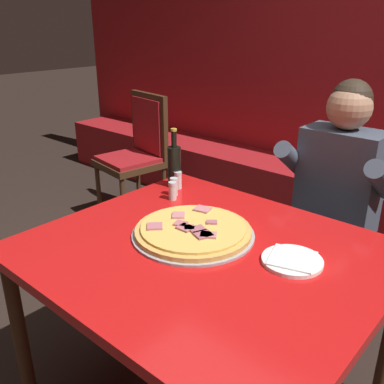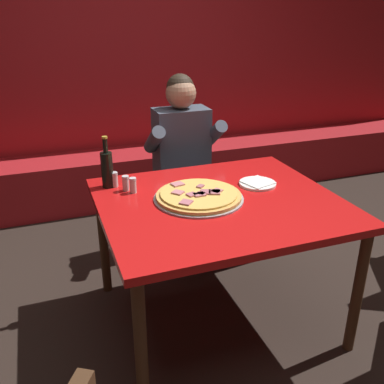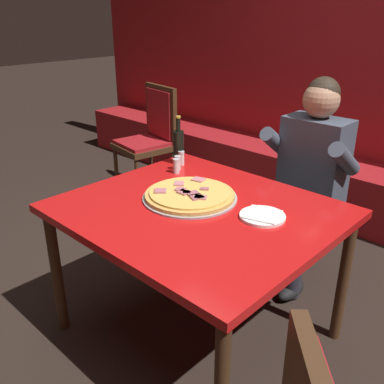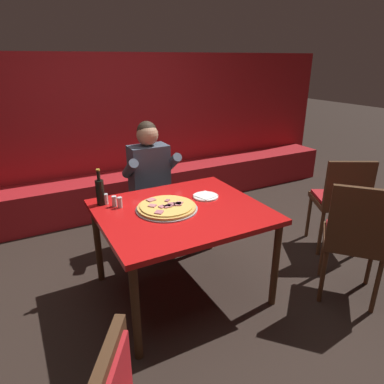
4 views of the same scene
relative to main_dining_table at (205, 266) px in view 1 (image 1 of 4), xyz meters
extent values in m
cube|color=#A3191E|center=(0.00, 1.86, -0.45)|extent=(6.46, 0.48, 0.46)
cylinder|color=#422816|center=(-0.56, -0.48, -0.32)|extent=(0.06, 0.06, 0.71)
cylinder|color=#422816|center=(-0.56, 0.48, -0.32)|extent=(0.06, 0.06, 0.71)
cube|color=red|center=(0.00, 0.00, 0.05)|extent=(1.24, 1.08, 0.04)
cylinder|color=#9E9EA3|center=(-0.10, 0.05, 0.08)|extent=(0.47, 0.47, 0.01)
cylinder|color=gold|center=(-0.10, 0.05, 0.09)|extent=(0.45, 0.45, 0.02)
cylinder|color=#E0B251|center=(-0.10, 0.05, 0.11)|extent=(0.40, 0.40, 0.01)
cube|color=#B76670|center=(-0.15, 0.03, 0.12)|extent=(0.06, 0.06, 0.01)
cube|color=#A85B66|center=(-0.02, 0.02, 0.12)|extent=(0.08, 0.08, 0.01)
cube|color=#B76670|center=(-0.10, 0.02, 0.12)|extent=(0.06, 0.06, 0.01)
cube|color=#A85B66|center=(-0.07, 0.03, 0.12)|extent=(0.07, 0.07, 0.01)
cube|color=#C6757A|center=(-0.17, 0.19, 0.12)|extent=(0.07, 0.07, 0.01)
cube|color=#C6757A|center=(-0.01, 0.03, 0.12)|extent=(0.08, 0.07, 0.01)
cube|color=#B76670|center=(-0.21, -0.05, 0.12)|extent=(0.08, 0.08, 0.01)
cube|color=#A85B66|center=(-0.06, 0.12, 0.12)|extent=(0.05, 0.05, 0.01)
cube|color=#C6757A|center=(-0.20, 0.08, 0.12)|extent=(0.07, 0.07, 0.01)
cube|color=#B76670|center=(-0.11, 0.01, 0.12)|extent=(0.06, 0.05, 0.01)
cylinder|color=white|center=(0.29, 0.12, 0.08)|extent=(0.21, 0.21, 0.01)
cube|color=white|center=(0.29, 0.12, 0.09)|extent=(0.19, 0.19, 0.01)
cylinder|color=black|center=(-0.52, 0.38, 0.17)|extent=(0.07, 0.07, 0.20)
cylinder|color=black|center=(-0.52, 0.38, 0.31)|extent=(0.03, 0.03, 0.08)
cylinder|color=#B29933|center=(-0.52, 0.38, 0.36)|extent=(0.03, 0.03, 0.01)
cylinder|color=silver|center=(-0.48, 0.37, 0.11)|extent=(0.04, 0.04, 0.07)
cylinder|color=#516B33|center=(-0.48, 0.37, 0.10)|extent=(0.03, 0.03, 0.04)
cylinder|color=silver|center=(-0.48, 0.37, 0.15)|extent=(0.04, 0.04, 0.01)
cylinder|color=silver|center=(-0.43, 0.29, 0.11)|extent=(0.04, 0.04, 0.07)
cylinder|color=silver|center=(-0.43, 0.29, 0.10)|extent=(0.03, 0.03, 0.04)
cylinder|color=silver|center=(-0.43, 0.29, 0.15)|extent=(0.04, 0.04, 0.01)
cylinder|color=silver|center=(-0.40, 0.25, 0.11)|extent=(0.04, 0.04, 0.07)
cylinder|color=#28231E|center=(-0.40, 0.25, 0.10)|extent=(0.03, 0.03, 0.04)
cylinder|color=silver|center=(-0.40, 0.25, 0.15)|extent=(0.04, 0.04, 0.01)
ellipsoid|color=black|center=(0.00, 0.62, -0.63)|extent=(0.11, 0.24, 0.09)
ellipsoid|color=black|center=(0.20, 0.62, -0.63)|extent=(0.11, 0.24, 0.09)
cylinder|color=#282833|center=(0.00, 0.62, -0.45)|extent=(0.11, 0.11, 0.43)
cylinder|color=#282833|center=(0.20, 0.62, -0.45)|extent=(0.11, 0.11, 0.43)
cube|color=#282833|center=(0.10, 0.72, -0.17)|extent=(0.34, 0.40, 0.12)
cube|color=#424C5B|center=(0.10, 0.92, 0.10)|extent=(0.38, 0.22, 0.52)
cylinder|color=#424C5B|center=(-0.12, 0.84, 0.18)|extent=(0.09, 0.30, 0.25)
cylinder|color=#424C5B|center=(0.32, 0.84, 0.18)|extent=(0.09, 0.30, 0.25)
sphere|color=tan|center=(0.10, 0.92, 0.47)|extent=(0.21, 0.21, 0.21)
sphere|color=#2D2319|center=(0.10, 0.94, 0.50)|extent=(0.19, 0.19, 0.19)
cylinder|color=#422816|center=(-1.82, 0.86, -0.45)|extent=(0.04, 0.04, 0.45)
cylinder|color=#422816|center=(-1.45, 0.80, -0.45)|extent=(0.04, 0.04, 0.45)
cylinder|color=#422816|center=(-1.76, 1.23, -0.45)|extent=(0.04, 0.04, 0.45)
cylinder|color=#422816|center=(-1.39, 1.17, -0.45)|extent=(0.04, 0.04, 0.45)
cube|color=#422816|center=(-1.60, 1.01, -0.20)|extent=(0.50, 0.50, 0.05)
cube|color=#A3191E|center=(-1.60, 1.01, -0.16)|extent=(0.46, 0.46, 0.03)
cube|color=#422816|center=(-1.57, 1.21, 0.07)|extent=(0.44, 0.11, 0.50)
cube|color=#A3191E|center=(-1.58, 1.19, 0.07)|extent=(0.36, 0.08, 0.42)
camera|label=1|loc=(0.86, -1.06, 0.85)|focal=40.00mm
camera|label=2|loc=(-0.84, -1.87, 0.99)|focal=40.00mm
camera|label=3|loc=(1.25, -1.36, 0.95)|focal=40.00mm
camera|label=4|loc=(-1.06, -2.14, 1.15)|focal=32.00mm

